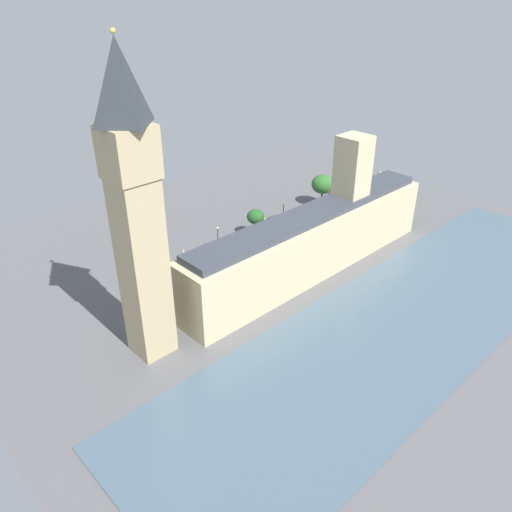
{
  "coord_description": "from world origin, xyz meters",
  "views": [
    {
      "loc": [
        -65.31,
        78.02,
        59.05
      ],
      "look_at": [
        1.0,
        14.86,
        8.27
      ],
      "focal_mm": 34.71,
      "sensor_mm": 36.0,
      "label": 1
    }
  ],
  "objects": [
    {
      "name": "street_lamp_opposite_hall",
      "position": [
        20.08,
        9.72,
        4.69
      ],
      "size": [
        0.56,
        0.56,
        6.78
      ],
      "color": "black",
      "rests_on": "ground"
    },
    {
      "name": "street_lamp_kerbside",
      "position": [
        19.84,
        -13.48,
        4.33
      ],
      "size": [
        0.56,
        0.56,
        6.19
      ],
      "color": "black",
      "rests_on": "ground"
    },
    {
      "name": "car_dark_green_by_river_gate",
      "position": [
        9.63,
        24.05,
        0.89
      ],
      "size": [
        2.27,
        4.26,
        1.74
      ],
      "rotation": [
        0.0,
        0.0,
        3.23
      ],
      "color": "#19472D",
      "rests_on": "ground"
    },
    {
      "name": "car_black_leading",
      "position": [
        9.47,
        17.22,
        0.89
      ],
      "size": [
        2.06,
        4.65,
        1.74
      ],
      "rotation": [
        0.0,
        0.0,
        0.03
      ],
      "color": "black",
      "rests_on": "ground"
    },
    {
      "name": "plane_tree_far_end",
      "position": [
        19.86,
        -2.99,
        5.57
      ],
      "size": [
        4.63,
        4.63,
        7.59
      ],
      "color": "brown",
      "rests_on": "ground"
    },
    {
      "name": "clock_tower",
      "position": [
        -0.54,
        42.44,
        27.84
      ],
      "size": [
        7.46,
        7.46,
        53.85
      ],
      "color": "tan",
      "rests_on": "ground"
    },
    {
      "name": "river_thames",
      "position": [
        -27.77,
        0.0,
        0.12
      ],
      "size": [
        32.58,
        127.0,
        0.25
      ],
      "primitive_type": "cube",
      "color": "#475B6B",
      "rests_on": "ground"
    },
    {
      "name": "double_decker_bus_midblock",
      "position": [
        10.42,
        -2.57,
        2.63
      ],
      "size": [
        3.0,
        10.6,
        4.75
      ],
      "rotation": [
        0.0,
        0.0,
        3.18
      ],
      "color": "#B20C0F",
      "rests_on": "ground"
    },
    {
      "name": "pedestrian_under_trees",
      "position": [
        5.04,
        -8.65,
        0.74
      ],
      "size": [
        0.67,
        0.68,
        1.64
      ],
      "rotation": [
        0.0,
        0.0,
        2.39
      ],
      "color": "#336B60",
      "rests_on": "ground"
    },
    {
      "name": "plane_tree_corner",
      "position": [
        21.04,
        -31.46,
        6.77
      ],
      "size": [
        6.62,
        6.62,
        9.61
      ],
      "color": "brown",
      "rests_on": "ground"
    },
    {
      "name": "parliament_building",
      "position": [
        -2.0,
        -1.34,
        8.25
      ],
      "size": [
        10.33,
        71.12,
        29.35
      ],
      "color": "#CCBA8E",
      "rests_on": "ground"
    },
    {
      "name": "ground_plane",
      "position": [
        0.0,
        0.0,
        0.0
      ],
      "size": [
        141.12,
        141.12,
        0.0
      ],
      "primitive_type": "plane",
      "color": "#565659"
    },
    {
      "name": "pedestrian_near_tower",
      "position": [
        5.98,
        -5.87,
        0.68
      ],
      "size": [
        0.46,
        0.57,
        1.51
      ],
      "rotation": [
        0.0,
        0.0,
        3.03
      ],
      "color": "gray",
      "rests_on": "ground"
    },
    {
      "name": "car_white_trailing",
      "position": [
        11.88,
        -20.67,
        0.89
      ],
      "size": [
        2.04,
        4.28,
        1.74
      ],
      "rotation": [
        0.0,
        0.0,
        0.05
      ],
      "color": "silver",
      "rests_on": "ground"
    }
  ]
}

